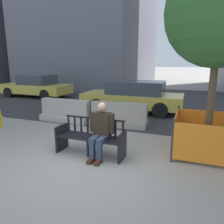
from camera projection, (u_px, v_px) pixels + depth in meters
name	position (u px, v px, depth m)	size (l,w,h in m)	color
ground_plane	(83.00, 166.00, 4.77)	(200.00, 200.00, 0.00)	gray
street_asphalt	(153.00, 101.00, 12.71)	(120.00, 12.00, 0.01)	#333335
street_bench	(91.00, 139.00, 5.31)	(1.70, 0.56, 0.88)	black
seated_person	(101.00, 129.00, 5.08)	(0.58, 0.73, 1.31)	#2D2319
jersey_barrier_centre	(119.00, 116.00, 7.72)	(2.03, 0.78, 0.84)	#9E998E
jersey_barrier_left	(66.00, 112.00, 8.34)	(2.03, 0.77, 0.84)	#ADA89E
street_tree	(220.00, 13.00, 4.67)	(2.38, 2.38, 4.46)	brown
construction_fence	(208.00, 134.00, 5.29)	(1.56, 1.56, 1.02)	#2D2D33
car_taxi_near	(36.00, 86.00, 14.16)	(4.64, 2.07, 1.41)	#DBC64C
car_sedan_far	(133.00, 96.00, 9.92)	(4.51, 1.94, 1.39)	#DBC64C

